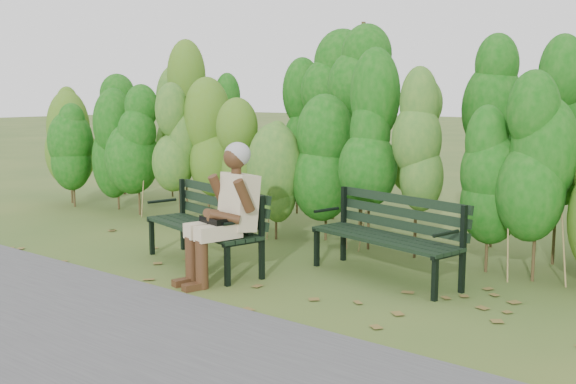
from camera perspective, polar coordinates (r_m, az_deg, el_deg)
The scene contains 7 objects.
ground at distance 6.47m, azimuth -1.93°, elevation -6.95°, with size 80.00×80.00×0.00m, color #3A5924.
footpath at distance 5.07m, azimuth -18.50°, elevation -11.75°, with size 60.00×2.50×0.01m, color #474749.
hedge_band at distance 7.77m, azimuth 6.92°, elevation 5.00°, with size 11.04×1.67×2.42m.
leaf_litter at distance 6.35m, azimuth -1.57°, elevation -7.21°, with size 5.93×2.25×0.01m.
bench_left at distance 6.75m, azimuth -6.66°, elevation -2.32°, with size 1.64×0.88×0.78m.
bench_right at distance 6.33m, azimuth 8.69°, elevation -3.17°, with size 1.61×0.82×0.77m.
seated_woman at distance 6.13m, azimuth -5.24°, elevation -1.13°, with size 0.56×0.82×1.27m.
Camera 1 is at (4.01, -4.77, 1.72)m, focal length 42.00 mm.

